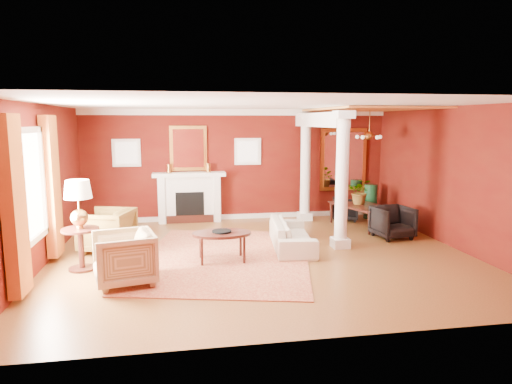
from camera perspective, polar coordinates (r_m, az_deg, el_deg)
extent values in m
plane|color=brown|center=(8.97, 0.78, -7.95)|extent=(8.00, 8.00, 0.00)
cube|color=#5B190C|center=(12.10, -2.23, 3.43)|extent=(8.00, 0.04, 2.90)
cube|color=#5B190C|center=(5.31, 7.73, -3.66)|extent=(8.00, 0.04, 2.90)
cube|color=#5B190C|center=(8.86, -25.56, 0.57)|extent=(0.04, 7.00, 2.90)
cube|color=#5B190C|center=(10.18, 23.54, 1.67)|extent=(0.04, 7.00, 2.90)
cube|color=white|center=(8.59, 0.82, 10.90)|extent=(8.00, 7.00, 0.04)
cube|color=white|center=(11.94, -8.30, -0.84)|extent=(1.60, 0.34, 1.20)
cube|color=black|center=(11.79, -8.26, -1.70)|extent=(0.72, 0.03, 0.70)
cube|color=black|center=(11.86, -8.22, -3.37)|extent=(1.20, 0.05, 0.20)
cube|color=white|center=(11.81, -8.36, 2.19)|extent=(1.85, 0.42, 0.10)
cube|color=white|center=(11.92, -11.66, -0.96)|extent=(0.16, 0.40, 1.20)
cube|color=white|center=(11.95, -4.94, -0.78)|extent=(0.16, 0.40, 1.20)
cube|color=gold|center=(11.92, -8.46, 5.43)|extent=(0.95, 0.06, 1.15)
cube|color=white|center=(11.89, -8.45, 5.42)|extent=(0.78, 0.02, 0.98)
cube|color=white|center=(12.00, -15.89, 4.73)|extent=(0.70, 0.06, 0.70)
cube|color=white|center=(11.97, -15.90, 4.72)|extent=(0.54, 0.02, 0.54)
cube|color=white|center=(12.07, -1.04, 5.09)|extent=(0.70, 0.06, 0.70)
cube|color=white|center=(12.04, -1.02, 5.08)|extent=(0.54, 0.02, 0.54)
cube|color=white|center=(8.27, -26.62, 0.67)|extent=(0.03, 1.30, 1.70)
cube|color=white|center=(7.60, -27.88, -0.07)|extent=(0.08, 0.10, 1.90)
cube|color=white|center=(8.93, -25.13, 1.31)|extent=(0.08, 0.10, 1.90)
cube|color=#AC591D|center=(7.32, -27.99, -1.57)|extent=(0.18, 0.55, 2.60)
cube|color=#AC591D|center=(9.21, -24.16, 0.64)|extent=(0.18, 0.55, 2.60)
cube|color=white|center=(9.66, 10.48, -6.25)|extent=(0.34, 0.34, 0.20)
cylinder|color=white|center=(9.40, 10.71, 1.72)|extent=(0.26, 0.26, 2.50)
cube|color=white|center=(9.33, 10.93, 9.48)|extent=(0.36, 0.36, 0.16)
cube|color=white|center=(12.16, 6.10, -3.03)|extent=(0.34, 0.34, 0.20)
cylinder|color=white|center=(11.95, 6.20, 3.32)|extent=(0.26, 0.26, 2.50)
cube|color=white|center=(11.90, 6.31, 9.42)|extent=(0.36, 0.36, 0.16)
cube|color=white|center=(10.84, 7.92, 8.92)|extent=(0.30, 3.20, 0.32)
cube|color=#E89244|center=(11.11, 13.93, 10.03)|extent=(2.30, 3.40, 0.04)
cube|color=gold|center=(12.75, 10.85, 4.01)|extent=(1.30, 0.06, 1.70)
cube|color=white|center=(12.72, 10.90, 4.00)|extent=(1.10, 0.02, 1.50)
cylinder|color=#B68039|center=(11.17, 14.01, 8.51)|extent=(0.02, 0.02, 0.65)
sphere|color=#B68039|center=(11.18, 13.95, 6.84)|extent=(0.20, 0.20, 0.20)
sphere|color=white|center=(11.29, 15.25, 6.66)|extent=(0.09, 0.09, 0.09)
sphere|color=white|center=(11.46, 13.81, 6.74)|extent=(0.09, 0.09, 0.09)
sphere|color=white|center=(11.24, 12.54, 6.75)|extent=(0.09, 0.09, 0.09)
sphere|color=white|center=(10.94, 13.19, 6.67)|extent=(0.09, 0.09, 0.09)
sphere|color=white|center=(10.97, 14.92, 6.61)|extent=(0.09, 0.09, 0.09)
cube|color=white|center=(12.00, -2.25, 9.93)|extent=(8.00, 0.08, 0.16)
cube|color=white|center=(12.27, -2.17, -3.07)|extent=(8.00, 0.08, 0.12)
cube|color=maroon|center=(8.84, -3.90, -8.16)|extent=(4.02, 4.79, 0.02)
imported|color=beige|center=(9.42, 4.53, -4.76)|extent=(0.78, 2.00, 0.76)
imported|color=black|center=(9.62, -18.14, -4.33)|extent=(1.09, 1.13, 0.95)
imported|color=tan|center=(7.64, -16.17, -7.63)|extent=(1.04, 1.08, 0.94)
cylinder|color=black|center=(8.51, -4.30, -5.21)|extent=(1.10, 1.10, 0.05)
cylinder|color=black|center=(8.33, -6.77, -7.56)|extent=(0.05, 0.05, 0.50)
cylinder|color=black|center=(8.40, -1.48, -7.35)|extent=(0.05, 0.05, 0.50)
cylinder|color=black|center=(8.79, -6.94, -6.67)|extent=(0.05, 0.05, 0.50)
cylinder|color=black|center=(8.86, -1.94, -6.49)|extent=(0.05, 0.05, 0.50)
imported|color=black|center=(8.51, -4.30, -4.30)|extent=(0.16, 0.06, 0.22)
cylinder|color=black|center=(8.72, -20.87, -8.91)|extent=(0.47, 0.47, 0.04)
cylinder|color=black|center=(8.62, -20.99, -6.75)|extent=(0.10, 0.10, 0.72)
cylinder|color=black|center=(8.53, -21.13, -4.40)|extent=(0.64, 0.64, 0.04)
sphere|color=#B68039|center=(8.49, -21.21, -3.00)|extent=(0.30, 0.30, 0.30)
cylinder|color=#B68039|center=(8.45, -21.29, -1.59)|extent=(0.03, 0.03, 0.32)
cone|color=white|center=(8.41, -21.40, 0.34)|extent=(0.47, 0.47, 0.32)
imported|color=black|center=(11.56, 13.11, -2.10)|extent=(1.03, 1.68, 0.88)
imported|color=black|center=(10.63, 16.73, -3.45)|extent=(0.86, 0.82, 0.79)
imported|color=black|center=(12.27, 11.06, -1.95)|extent=(0.79, 0.76, 0.66)
sphere|color=#154323|center=(12.67, 14.07, -2.37)|extent=(0.39, 0.39, 0.39)
cylinder|color=#154323|center=(12.62, 14.12, -1.14)|extent=(0.35, 0.35, 0.92)
imported|color=#26591E|center=(11.48, 12.95, 1.32)|extent=(0.78, 0.81, 0.50)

